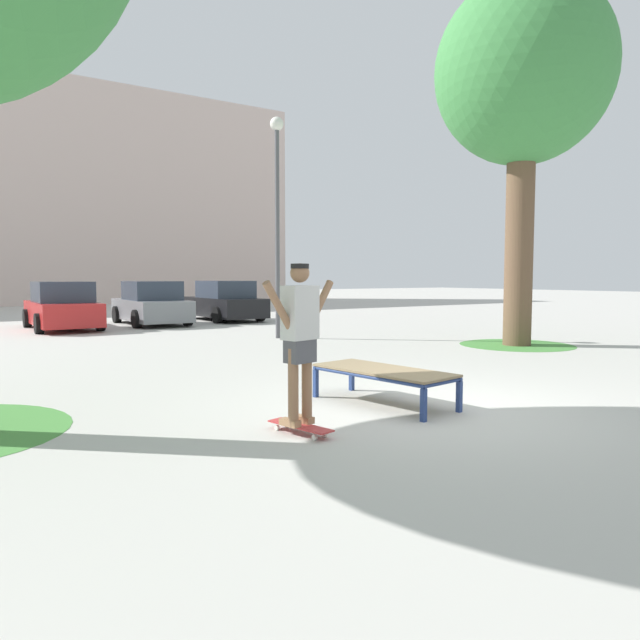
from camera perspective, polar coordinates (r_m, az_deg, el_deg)
name	(u,v)px	position (r m, az deg, el deg)	size (l,w,h in m)	color
ground_plane	(432,409)	(7.45, 10.96, -8.58)	(120.00, 120.00, 0.00)	#B7B5AD
skate_box	(383,372)	(7.55, 6.25, -5.15)	(1.05, 2.00, 0.46)	navy
skateboard	(300,426)	(6.19, -1.96, -10.41)	(0.38, 0.82, 0.09)	#B23333
skater	(300,332)	(6.02, -1.99, -1.21)	(0.99, 0.36, 1.69)	#8E6647
tree_near_right	(523,76)	(15.44, 19.36, 21.69)	(4.10, 4.10, 8.60)	brown
grass_patch_near_right	(517,345)	(14.80, 18.76, -2.33)	(2.69, 2.69, 0.01)	#47893D
car_red	(62,307)	(19.94, -24.00, 1.15)	(1.94, 4.21, 1.50)	red
car_grey	(151,304)	(20.92, -16.26, 1.47)	(1.95, 4.22, 1.50)	slate
car_black	(224,302)	(22.32, -9.39, 1.75)	(1.98, 4.23, 1.50)	black
light_post	(277,194)	(15.72, -4.23, 12.22)	(0.36, 0.36, 5.83)	#4C4C51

